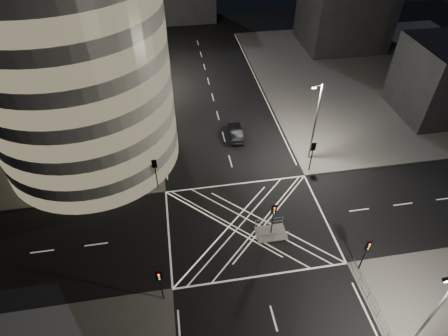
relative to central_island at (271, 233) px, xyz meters
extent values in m
plane|color=black|center=(-2.00, 1.50, -0.07)|extent=(120.00, 120.00, 0.00)
cube|color=#575452|center=(-31.00, 28.50, 0.00)|extent=(42.00, 42.00, 0.15)
cube|color=#575452|center=(27.00, 28.50, 0.00)|extent=(42.00, 42.00, 0.15)
cube|color=slate|center=(0.00, 0.00, 0.00)|extent=(3.00, 2.00, 0.15)
cylinder|color=#999790|center=(-18.00, 15.50, 12.57)|extent=(20.00, 20.00, 25.00)
cube|color=black|center=(24.00, 41.50, 7.58)|extent=(14.00, 12.00, 15.00)
cube|color=black|center=(28.00, 17.50, 5.08)|extent=(10.00, 10.00, 10.00)
cylinder|color=black|center=(-12.50, 10.50, 1.70)|extent=(0.32, 0.32, 3.25)
ellipsoid|color=black|center=(-12.50, 10.50, 4.54)|extent=(4.42, 4.42, 5.08)
cylinder|color=black|center=(-12.50, 16.50, 1.99)|extent=(0.32, 0.32, 3.84)
ellipsoid|color=black|center=(-12.50, 16.50, 5.36)|extent=(5.28, 5.28, 6.08)
cylinder|color=black|center=(-12.50, 22.50, 1.56)|extent=(0.32, 0.32, 2.96)
ellipsoid|color=black|center=(-12.50, 22.50, 4.24)|extent=(4.35, 4.35, 5.01)
cylinder|color=black|center=(-12.50, 28.50, 2.03)|extent=(0.32, 0.32, 3.92)
ellipsoid|color=black|center=(-12.50, 28.50, 5.18)|extent=(4.31, 4.31, 4.96)
cylinder|color=black|center=(-12.50, 34.50, 1.61)|extent=(0.32, 0.32, 3.07)
ellipsoid|color=black|center=(-12.50, 34.50, 4.18)|extent=(3.76, 3.76, 4.33)
cylinder|color=black|center=(-10.80, 8.30, 1.57)|extent=(0.12, 0.12, 3.00)
cube|color=black|center=(-10.80, 8.30, 3.52)|extent=(0.28, 0.22, 0.90)
cube|color=black|center=(-10.80, 8.30, 3.52)|extent=(0.55, 0.04, 1.10)
cylinder|color=black|center=(-10.80, -5.30, 1.57)|extent=(0.12, 0.12, 3.00)
cube|color=black|center=(-10.80, -5.30, 3.52)|extent=(0.28, 0.22, 0.90)
cube|color=black|center=(-10.80, -5.30, 3.52)|extent=(0.55, 0.04, 1.10)
cylinder|color=black|center=(6.80, 8.30, 1.57)|extent=(0.12, 0.12, 3.00)
cube|color=black|center=(6.80, 8.30, 3.52)|extent=(0.28, 0.22, 0.90)
cube|color=black|center=(6.80, 8.30, 3.52)|extent=(0.55, 0.04, 1.10)
cylinder|color=black|center=(6.80, -5.30, 1.57)|extent=(0.12, 0.12, 3.00)
cube|color=black|center=(6.80, -5.30, 3.52)|extent=(0.28, 0.22, 0.90)
cube|color=black|center=(6.80, -5.30, 3.52)|extent=(0.55, 0.04, 1.10)
cylinder|color=black|center=(0.00, 0.00, 1.57)|extent=(0.12, 0.12, 3.00)
cube|color=black|center=(0.00, 0.00, 3.52)|extent=(0.28, 0.22, 0.90)
cube|color=black|center=(0.00, 0.00, 3.52)|extent=(0.55, 0.04, 1.10)
cylinder|color=slate|center=(-11.50, 13.50, 5.08)|extent=(0.20, 0.20, 10.00)
cylinder|color=slate|center=(-11.05, 13.50, 9.93)|extent=(0.90, 0.10, 0.10)
cube|color=slate|center=(-10.60, 13.50, 9.83)|extent=(0.50, 0.25, 0.18)
cube|color=white|center=(-10.60, 13.50, 9.72)|extent=(0.42, 0.20, 0.05)
cylinder|color=slate|center=(-11.50, 31.50, 5.08)|extent=(0.20, 0.20, 10.00)
cylinder|color=slate|center=(-11.05, 31.50, 9.93)|extent=(0.90, 0.10, 0.10)
cube|color=slate|center=(-10.60, 31.50, 9.83)|extent=(0.50, 0.25, 0.18)
cube|color=white|center=(-10.60, 31.50, 9.72)|extent=(0.42, 0.20, 0.05)
cylinder|color=slate|center=(7.50, 10.50, 5.08)|extent=(0.20, 0.20, 10.00)
cylinder|color=slate|center=(7.05, 10.50, 9.93)|extent=(0.90, 0.10, 0.10)
cube|color=slate|center=(6.60, 10.50, 9.83)|extent=(0.50, 0.25, 0.18)
cube|color=white|center=(6.60, 10.50, 9.72)|extent=(0.42, 0.20, 0.05)
cylinder|color=slate|center=(7.50, -12.50, 5.08)|extent=(0.20, 0.20, 10.00)
cube|color=slate|center=(6.60, -12.50, 9.83)|extent=(0.50, 0.25, 0.18)
cube|color=white|center=(6.60, -12.50, 9.72)|extent=(0.42, 0.20, 0.05)
cube|color=slate|center=(6.30, -10.65, 0.62)|extent=(0.06, 11.70, 1.10)
cube|color=slate|center=(0.00, -0.90, 0.62)|extent=(2.80, 0.06, 1.10)
cube|color=slate|center=(0.00, 0.90, 0.62)|extent=(2.80, 0.06, 1.10)
imported|color=black|center=(-0.50, 16.19, 0.67)|extent=(1.86, 4.61, 1.49)
camera|label=1|loc=(-8.42, -22.25, 29.50)|focal=30.00mm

